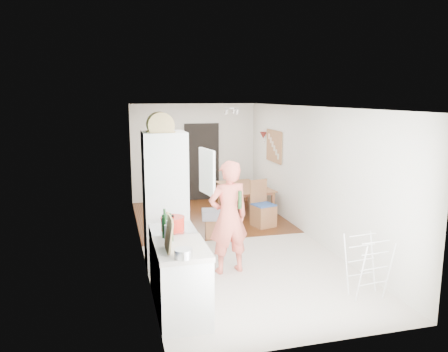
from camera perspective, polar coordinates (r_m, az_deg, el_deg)
name	(u,v)px	position (r m, az deg, el deg)	size (l,w,h in m)	color
room_shell	(230,177)	(7.90, 0.77, -0.08)	(3.20, 7.00, 2.50)	beige
floor	(230,243)	(8.22, 0.75, -8.68)	(3.20, 7.00, 0.01)	beige
wood_floor_overlay	(208,216)	(9.93, -2.08, -5.26)	(3.20, 3.30, 0.01)	brown
sage_wall_panel	(150,164)	(5.57, -9.61, 1.62)	(0.02, 3.00, 1.30)	slate
tile_splashback	(157,230)	(5.20, -8.78, -6.93)	(0.02, 1.90, 0.50)	black
doorway_recess	(202,162)	(11.33, -2.91, 1.82)	(0.90, 0.04, 2.00)	black
base_cabinet	(182,285)	(5.48, -5.51, -13.95)	(0.60, 0.90, 0.86)	white
worktop	(181,249)	(5.31, -5.60, -9.43)	(0.62, 0.92, 0.06)	silver
range_cooker	(173,262)	(6.16, -6.64, -11.05)	(0.60, 0.60, 0.88)	white
cooker_top	(173,230)	(6.01, -6.73, -6.96)	(0.60, 0.60, 0.04)	silver
fridge_housing	(165,200)	(6.95, -7.68, -3.11)	(0.66, 0.66, 2.15)	white
fridge_door	(207,172)	(6.66, -2.25, 0.56)	(0.56, 0.04, 0.70)	white
fridge_interior	(184,169)	(6.89, -5.22, 0.86)	(0.02, 0.52, 0.66)	white
pinboard	(274,146)	(10.13, 6.58, 3.89)	(0.03, 0.90, 0.70)	tan
pinboard_frame	(274,146)	(10.13, 6.50, 3.89)	(0.01, 0.94, 0.74)	#95553A
wall_sconce	(263,135)	(10.71, 5.15, 5.34)	(0.18, 0.18, 0.16)	maroon
person	(228,207)	(6.62, 0.59, -4.09)	(0.75, 0.49, 2.06)	#E86754
dining_table	(246,200)	(10.43, 2.85, -3.12)	(1.42, 0.79, 0.50)	#95553A
dining_chair	(264,204)	(9.08, 5.19, -3.67)	(0.41, 0.41, 0.97)	#95553A
stool	(213,228)	(8.42, -1.41, -6.84)	(0.29, 0.29, 0.38)	#95553A
grey_drape	(212,214)	(8.34, -1.58, -5.04)	(0.38, 0.38, 0.17)	gray
drying_rack	(367,267)	(6.29, 18.21, -11.23)	(0.43, 0.39, 0.84)	white
bread_bin	(160,125)	(6.69, -8.35, 6.62)	(0.41, 0.39, 0.22)	tan
red_casserole	(173,223)	(5.89, -6.71, -6.18)	(0.32, 0.32, 0.19)	red
steel_pan	(183,254)	(4.92, -5.32, -10.05)	(0.20, 0.20, 0.10)	silver
held_bottle	(240,200)	(6.47, 2.09, -3.11)	(0.06, 0.06, 0.27)	#184019
bottle_a	(171,230)	(5.45, -6.99, -7.01)	(0.07, 0.07, 0.28)	#184019
bottle_b	(165,226)	(5.59, -7.74, -6.51)	(0.07, 0.07, 0.30)	#184019
bottle_c	(168,234)	(5.38, -7.29, -7.55)	(0.10, 0.10, 0.23)	beige
pepper_mill_front	(168,225)	(5.75, -7.31, -6.38)	(0.06, 0.06, 0.23)	tan
pepper_mill_back	(169,226)	(5.76, -7.16, -6.46)	(0.06, 0.06, 0.21)	tan
chopping_boards	(169,235)	(5.09, -7.19, -7.60)	(0.04, 0.30, 0.40)	tan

